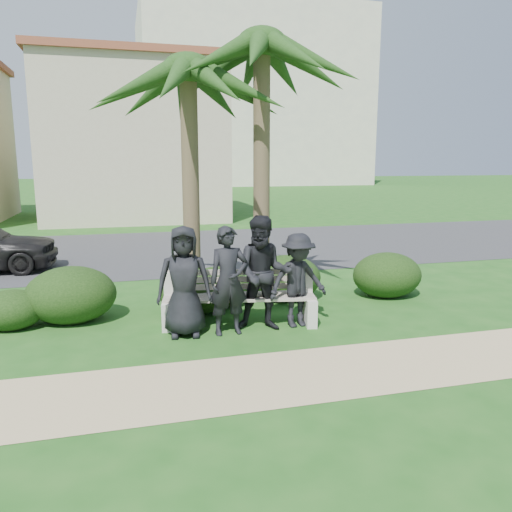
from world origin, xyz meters
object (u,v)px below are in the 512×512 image
at_px(man_b, 229,281).
at_px(man_c, 264,273).
at_px(man_a, 184,281).
at_px(palm_right, 262,46).
at_px(palm_left, 188,71).
at_px(man_d, 298,280).
at_px(park_bench, 239,302).

bearing_deg(man_b, man_c, 2.02).
bearing_deg(man_a, man_b, -2.07).
bearing_deg(palm_right, palm_left, 178.02).
xyz_separation_m(man_a, man_c, (1.26, -0.04, 0.06)).
distance_m(man_a, man_c, 1.27).
relative_size(man_c, palm_left, 0.35).
relative_size(man_d, palm_right, 0.27).
distance_m(man_b, palm_right, 4.53).
bearing_deg(man_c, park_bench, 153.23).
bearing_deg(man_a, man_d, 5.89).
bearing_deg(man_b, man_d, -0.63).
relative_size(park_bench, man_b, 1.52).
height_order(man_a, man_b, man_a).
distance_m(palm_left, palm_right, 1.46).
bearing_deg(man_d, man_b, 177.02).
height_order(park_bench, man_a, man_a).
distance_m(man_b, man_d, 1.18).
height_order(man_b, palm_left, palm_left).
distance_m(park_bench, man_d, 1.04).
relative_size(man_b, man_c, 0.93).
relative_size(man_b, man_d, 1.11).
bearing_deg(man_c, man_d, 17.31).
bearing_deg(man_a, palm_right, 53.77).
relative_size(man_b, palm_left, 0.33).
bearing_deg(man_a, park_bench, 23.11).
distance_m(man_c, palm_right, 4.33).
xyz_separation_m(park_bench, man_c, (0.33, -0.31, 0.53)).
bearing_deg(man_d, man_c, 174.34).
height_order(man_a, palm_right, palm_right).
xyz_separation_m(man_c, palm_left, (-0.87, 1.97, 3.36)).
relative_size(man_a, palm_right, 0.30).
xyz_separation_m(man_b, palm_right, (1.08, 1.98, 3.92)).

